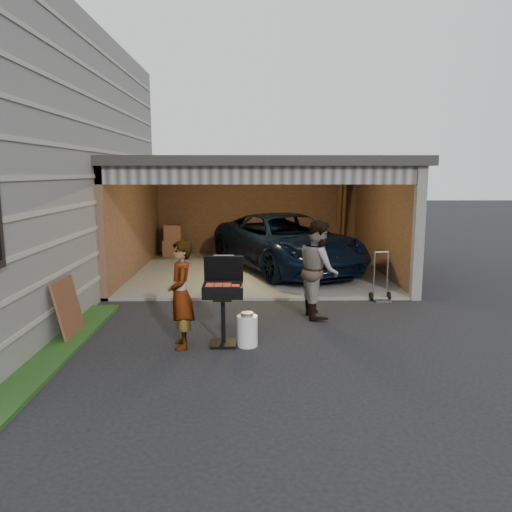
# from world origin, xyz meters

# --- Properties ---
(ground) EXTENTS (80.00, 80.00, 0.00)m
(ground) POSITION_xyz_m (0.00, 0.00, 0.00)
(ground) COLOR black
(ground) RESTS_ON ground
(groundcover_strip) EXTENTS (0.50, 8.00, 0.06)m
(groundcover_strip) POSITION_xyz_m (-2.25, -1.00, 0.03)
(groundcover_strip) COLOR #193814
(groundcover_strip) RESTS_ON ground
(garage) EXTENTS (6.80, 6.30, 2.90)m
(garage) POSITION_xyz_m (0.76, 6.79, 1.87)
(garage) COLOR #605E59
(garage) RESTS_ON ground
(minivan) EXTENTS (4.25, 5.73, 1.45)m
(minivan) POSITION_xyz_m (1.46, 6.55, 0.72)
(minivan) COLOR black
(minivan) RESTS_ON ground
(woman) EXTENTS (0.49, 0.65, 1.60)m
(woman) POSITION_xyz_m (-0.50, 0.81, 0.80)
(woman) COLOR #ADC0D9
(woman) RESTS_ON ground
(man) EXTENTS (0.75, 0.91, 1.74)m
(man) POSITION_xyz_m (1.74, 2.40, 0.87)
(man) COLOR #4C221D
(man) RESTS_ON ground
(bbq_grill) EXTENTS (0.60, 0.52, 1.33)m
(bbq_grill) POSITION_xyz_m (0.11, 0.91, 0.79)
(bbq_grill) COLOR black
(bbq_grill) RESTS_ON ground
(propane_tank) EXTENTS (0.33, 0.33, 0.47)m
(propane_tank) POSITION_xyz_m (0.47, 0.85, 0.23)
(propane_tank) COLOR white
(propane_tank) RESTS_ON ground
(plywood_panel) EXTENTS (0.23, 0.84, 0.93)m
(plywood_panel) POSITION_xyz_m (-2.34, 1.30, 0.46)
(plywood_panel) COLOR #552C1D
(plywood_panel) RESTS_ON ground
(hand_truck) EXTENTS (0.44, 0.35, 1.02)m
(hand_truck) POSITION_xyz_m (3.17, 3.47, 0.20)
(hand_truck) COLOR slate
(hand_truck) RESTS_ON ground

